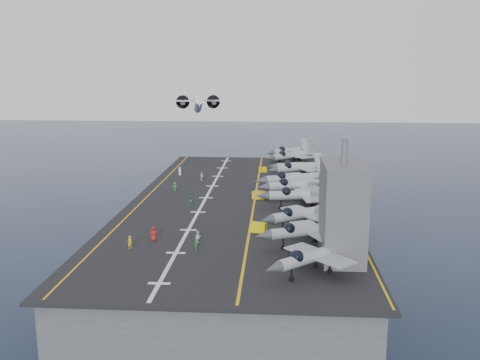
# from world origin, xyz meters

# --- Properties ---
(ground) EXTENTS (500.00, 500.00, 0.00)m
(ground) POSITION_xyz_m (0.00, 0.00, 0.00)
(ground) COLOR #142135
(ground) RESTS_ON ground
(hull) EXTENTS (36.00, 90.00, 10.00)m
(hull) POSITION_xyz_m (0.00, 0.00, 5.00)
(hull) COLOR #56595E
(hull) RESTS_ON ground
(flight_deck) EXTENTS (38.00, 92.00, 0.40)m
(flight_deck) POSITION_xyz_m (0.00, 0.00, 10.20)
(flight_deck) COLOR black
(flight_deck) RESTS_ON hull
(foul_line) EXTENTS (0.35, 90.00, 0.02)m
(foul_line) POSITION_xyz_m (3.00, 0.00, 10.42)
(foul_line) COLOR gold
(foul_line) RESTS_ON flight_deck
(landing_centerline) EXTENTS (0.50, 90.00, 0.02)m
(landing_centerline) POSITION_xyz_m (-6.00, 0.00, 10.42)
(landing_centerline) COLOR silver
(landing_centerline) RESTS_ON flight_deck
(deck_edge_port) EXTENTS (0.25, 90.00, 0.02)m
(deck_edge_port) POSITION_xyz_m (-17.00, 0.00, 10.42)
(deck_edge_port) COLOR gold
(deck_edge_port) RESTS_ON flight_deck
(deck_edge_stbd) EXTENTS (0.25, 90.00, 0.02)m
(deck_edge_stbd) POSITION_xyz_m (18.50, 0.00, 10.42)
(deck_edge_stbd) COLOR gold
(deck_edge_stbd) RESTS_ON flight_deck
(island_superstructure) EXTENTS (5.00, 10.00, 15.00)m
(island_superstructure) POSITION_xyz_m (15.00, -30.00, 17.90)
(island_superstructure) COLOR #56595E
(island_superstructure) RESTS_ON flight_deck
(fighter_jet_0) EXTENTS (15.86, 15.60, 4.64)m
(fighter_jet_0) POSITION_xyz_m (11.35, -35.81, 12.72)
(fighter_jet_0) COLOR #9AA3AB
(fighter_jet_0) RESTS_ON flight_deck
(fighter_jet_1) EXTENTS (16.38, 14.09, 4.79)m
(fighter_jet_1) POSITION_xyz_m (11.33, -26.17, 12.80)
(fighter_jet_1) COLOR gray
(fighter_jet_1) RESTS_ON flight_deck
(fighter_jet_2) EXTENTS (16.70, 15.76, 4.83)m
(fighter_jet_2) POSITION_xyz_m (10.94, -17.85, 12.82)
(fighter_jet_2) COLOR #9AA3AB
(fighter_jet_2) RESTS_ON flight_deck
(fighter_jet_3) EXTENTS (16.44, 12.41, 5.19)m
(fighter_jet_3) POSITION_xyz_m (11.77, -6.57, 12.99)
(fighter_jet_3) COLOR #8F959D
(fighter_jet_3) RESTS_ON flight_deck
(fighter_jet_4) EXTENTS (17.33, 14.33, 5.16)m
(fighter_jet_4) POSITION_xyz_m (11.28, 1.33, 12.98)
(fighter_jet_4) COLOR #9FA7B1
(fighter_jet_4) RESTS_ON flight_deck
(fighter_jet_5) EXTENTS (18.81, 16.11, 5.52)m
(fighter_jet_5) POSITION_xyz_m (10.99, 6.78, 13.16)
(fighter_jet_5) COLOR #8E959E
(fighter_jet_5) RESTS_ON flight_deck
(fighter_jet_6) EXTENTS (17.19, 15.40, 4.98)m
(fighter_jet_6) POSITION_xyz_m (12.08, 19.40, 12.89)
(fighter_jet_6) COLOR #9EA6B0
(fighter_jet_6) RESTS_ON flight_deck
(fighter_jet_7) EXTENTS (14.53, 11.49, 4.44)m
(fighter_jet_7) POSITION_xyz_m (12.09, 23.21, 12.62)
(fighter_jet_7) COLOR #8C959B
(fighter_jet_7) RESTS_ON flight_deck
(fighter_jet_8) EXTENTS (17.51, 16.91, 5.09)m
(fighter_jet_8) POSITION_xyz_m (10.77, 35.54, 12.94)
(fighter_jet_8) COLOR #90969E
(fighter_jet_8) RESTS_ON flight_deck
(tow_cart_a) EXTENTS (2.46, 1.91, 1.31)m
(tow_cart_a) POSITION_xyz_m (4.34, -20.14, 11.05)
(tow_cart_a) COLOR #DECB06
(tow_cart_a) RESTS_ON flight_deck
(tow_cart_b) EXTENTS (2.69, 2.28, 1.38)m
(tow_cart_b) POSITION_xyz_m (3.79, -0.06, 11.09)
(tow_cart_b) COLOR gold
(tow_cart_b) RESTS_ON flight_deck
(tow_cart_c) EXTENTS (1.96, 1.42, 1.08)m
(tow_cart_c) POSITION_xyz_m (3.76, 25.79, 10.94)
(tow_cart_c) COLOR #CF9F08
(tow_cart_c) RESTS_ON flight_deck
(crew_0) EXTENTS (1.43, 1.24, 2.01)m
(crew_0) POSITION_xyz_m (-9.96, -25.21, 11.40)
(crew_0) COLOR #B21919
(crew_0) RESTS_ON flight_deck
(crew_1) EXTENTS (1.24, 1.28, 1.79)m
(crew_1) POSITION_xyz_m (-12.32, -28.78, 11.29)
(crew_1) COLOR yellow
(crew_1) RESTS_ON flight_deck
(crew_2) EXTENTS (1.17, 1.18, 1.66)m
(crew_2) POSITION_xyz_m (-7.94, -5.66, 11.23)
(crew_2) COLOR #297E3C
(crew_2) RESTS_ON flight_deck
(crew_3) EXTENTS (1.25, 1.09, 1.74)m
(crew_3) POSITION_xyz_m (-12.71, 5.03, 11.27)
(crew_3) COLOR #288531
(crew_3) RESTS_ON flight_deck
(crew_4) EXTENTS (1.34, 1.22, 1.87)m
(crew_4) POSITION_xyz_m (-8.83, 14.91, 11.33)
(crew_4) COLOR silver
(crew_4) RESTS_ON flight_deck
(crew_5) EXTENTS (1.35, 1.30, 1.88)m
(crew_5) POSITION_xyz_m (-14.52, 20.64, 11.34)
(crew_5) COLOR silver
(crew_5) RESTS_ON flight_deck
(crew_6) EXTENTS (0.86, 1.09, 1.61)m
(crew_6) POSITION_xyz_m (-3.58, -28.61, 11.20)
(crew_6) COLOR #268C33
(crew_6) RESTS_ON flight_deck
(crew_7) EXTENTS (1.20, 1.28, 1.77)m
(crew_7) POSITION_xyz_m (-3.65, -26.11, 11.29)
(crew_7) COLOR white
(crew_7) RESTS_ON flight_deck
(transport_plane) EXTENTS (22.89, 17.62, 4.89)m
(transport_plane) POSITION_xyz_m (-14.62, 51.49, 23.83)
(transport_plane) COLOR silver
(fighter_jet_9) EXTENTS (17.51, 16.91, 5.09)m
(fighter_jet_9) POSITION_xyz_m (10.77, 43.00, 12.94)
(fighter_jet_9) COLOR #90969E
(fighter_jet_9) RESTS_ON flight_deck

